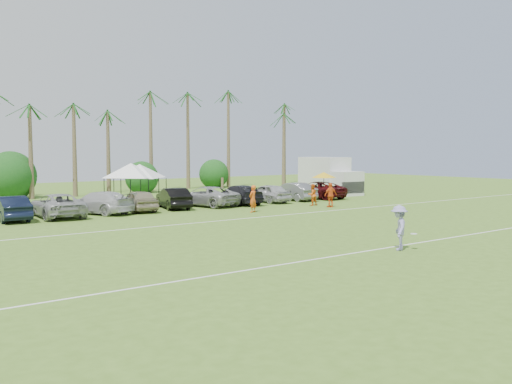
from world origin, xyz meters
TOP-DOWN VIEW (x-y plane):
  - ground at (0.00, 0.00)m, footprint 120.00×120.00m
  - field_lines at (0.00, 8.00)m, footprint 80.00×12.10m
  - palm_tree_4 at (-4.00, 38.00)m, footprint 2.40×2.40m
  - palm_tree_5 at (0.00, 38.00)m, footprint 2.40×2.40m
  - palm_tree_6 at (4.00, 38.00)m, footprint 2.40×2.40m
  - palm_tree_7 at (8.00, 38.00)m, footprint 2.40×2.40m
  - palm_tree_8 at (13.00, 38.00)m, footprint 2.40×2.40m
  - palm_tree_9 at (18.00, 38.00)m, footprint 2.40×2.40m
  - palm_tree_10 at (23.00, 38.00)m, footprint 2.40×2.40m
  - palm_tree_11 at (27.00, 38.00)m, footprint 2.40×2.40m
  - bush_tree_1 at (-6.00, 39.00)m, footprint 4.00×4.00m
  - bush_tree_2 at (6.00, 39.00)m, footprint 4.00×4.00m
  - bush_tree_3 at (16.00, 39.00)m, footprint 4.00×4.00m
  - sideline_player_a at (3.85, 16.49)m, footprint 0.76×0.63m
  - sideline_player_b at (10.22, 17.54)m, footprint 0.81×0.65m
  - sideline_player_c at (10.38, 15.78)m, footprint 1.09×0.58m
  - box_truck at (19.39, 24.93)m, footprint 3.13×6.92m
  - canopy_tent_left at (-0.63, 25.45)m, footprint 4.56×4.56m
  - canopy_tent_right at (0.15, 25.64)m, footprint 4.43×4.43m
  - market_umbrella at (14.75, 20.97)m, footprint 2.05×2.05m
  - frisbee_player at (-0.07, 1.38)m, footprint 1.35×1.32m
  - parked_car_1 at (-10.16, 21.51)m, footprint 1.68×4.49m
  - parked_car_2 at (-7.39, 21.53)m, footprint 2.80×5.43m
  - parked_car_3 at (-4.63, 21.82)m, footprint 3.84×5.44m
  - parked_car_4 at (-1.86, 21.69)m, footprint 2.41×4.52m
  - parked_car_5 at (0.90, 21.89)m, footprint 2.59×4.69m
  - parked_car_6 at (3.67, 21.92)m, footprint 3.51×5.67m
  - parked_car_7 at (6.43, 21.71)m, footprint 2.59×5.24m
  - parked_car_8 at (9.19, 21.56)m, footprint 1.79×4.32m
  - parked_car_9 at (11.96, 21.73)m, footprint 1.63×4.47m
  - parked_car_10 at (14.72, 21.86)m, footprint 3.17×5.56m

SIDE VIEW (x-z plane):
  - ground at x=0.00m, z-range 0.00..0.00m
  - field_lines at x=0.00m, z-range 0.00..0.01m
  - parked_car_1 at x=-10.16m, z-range 0.00..1.46m
  - parked_car_2 at x=-7.39m, z-range 0.00..1.46m
  - parked_car_3 at x=-4.63m, z-range 0.00..1.46m
  - parked_car_4 at x=-1.86m, z-range 0.00..1.46m
  - parked_car_5 at x=0.90m, z-range 0.00..1.46m
  - parked_car_6 at x=3.67m, z-range 0.00..1.46m
  - parked_car_7 at x=6.43m, z-range 0.00..1.46m
  - parked_car_8 at x=9.19m, z-range 0.00..1.46m
  - parked_car_9 at x=11.96m, z-range 0.00..1.46m
  - parked_car_10 at x=14.72m, z-range 0.00..1.46m
  - sideline_player_b at x=10.22m, z-range 0.00..1.61m
  - sideline_player_c at x=10.38m, z-range 0.00..1.78m
  - sideline_player_a at x=3.85m, z-range 0.00..1.80m
  - frisbee_player at x=-0.07m, z-range 0.00..1.86m
  - bush_tree_1 at x=-6.00m, z-range -0.20..3.80m
  - bush_tree_2 at x=6.00m, z-range -0.20..3.80m
  - bush_tree_3 at x=16.00m, z-range -0.20..3.80m
  - box_truck at x=19.39m, z-range 0.12..3.58m
  - market_umbrella at x=14.75m, z-range 0.91..3.19m
  - canopy_tent_right at x=0.15m, z-range 1.28..4.87m
  - canopy_tent_left at x=-0.63m, z-range 1.32..5.01m
  - palm_tree_4 at x=-4.00m, z-range 3.03..11.93m
  - palm_tree_8 at x=13.00m, z-range 3.03..11.93m
  - palm_tree_5 at x=0.00m, z-range 3.40..13.30m
  - palm_tree_9 at x=18.00m, z-range 3.40..13.30m
  - palm_tree_6 at x=4.00m, z-range 3.76..14.66m
  - palm_tree_10 at x=23.00m, z-range 3.76..14.66m
  - palm_tree_7 at x=8.00m, z-range 4.11..16.01m
  - palm_tree_11 at x=27.00m, z-range 4.11..16.01m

